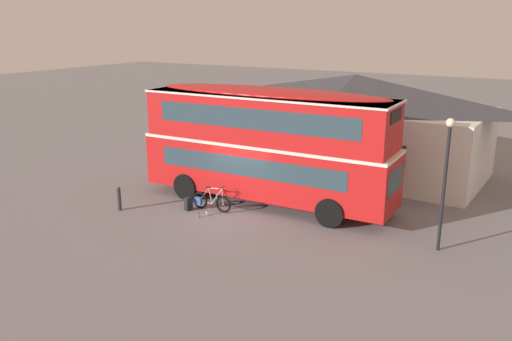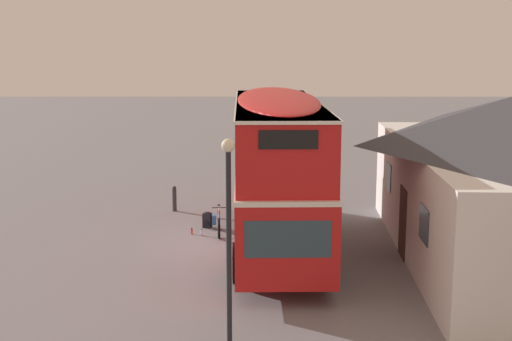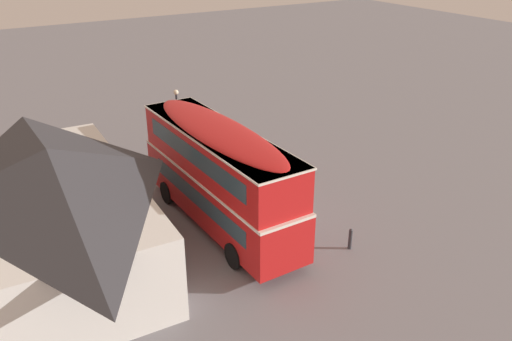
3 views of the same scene
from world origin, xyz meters
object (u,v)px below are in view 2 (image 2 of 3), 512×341
at_px(backpack_on_ground, 207,219).
at_px(street_lamp, 229,219).
at_px(kerb_bollard, 174,198).
at_px(double_decker_bus, 277,164).
at_px(touring_bicycle, 218,223).
at_px(water_bottle_red_squeeze, 192,231).
at_px(water_bottle_clear_plastic, 201,232).

distance_m(backpack_on_ground, street_lamp, 9.84).
height_order(backpack_on_ground, kerb_bollard, kerb_bollard).
height_order(double_decker_bus, touring_bicycle, double_decker_bus).
bearing_deg(street_lamp, water_bottle_red_squeeze, -169.36).
xyz_separation_m(backpack_on_ground, street_lamp, (9.46, 1.16, 2.45)).
bearing_deg(kerb_bollard, backpack_on_ground, 30.77).
xyz_separation_m(double_decker_bus, kerb_bollard, (-4.66, -3.75, -2.15)).
height_order(touring_bicycle, water_bottle_red_squeeze, touring_bicycle).
height_order(backpack_on_ground, street_lamp, street_lamp).
bearing_deg(touring_bicycle, water_bottle_red_squeeze, -84.55).
bearing_deg(kerb_bollard, street_lamp, 12.26).
height_order(backpack_on_ground, water_bottle_red_squeeze, backpack_on_ground).
xyz_separation_m(double_decker_bus, water_bottle_clear_plastic, (-1.30, -2.46, -2.54)).
bearing_deg(backpack_on_ground, street_lamp, 6.99).
distance_m(touring_bicycle, water_bottle_clear_plastic, 0.65).
xyz_separation_m(water_bottle_red_squeeze, water_bottle_clear_plastic, (0.15, 0.34, 0.01)).
xyz_separation_m(touring_bicycle, water_bottle_clear_plastic, (0.23, -0.55, -0.27)).
xyz_separation_m(double_decker_bus, backpack_on_ground, (-2.28, -2.34, -2.36)).
height_order(touring_bicycle, kerb_bollard, touring_bicycle).
xyz_separation_m(backpack_on_ground, kerb_bollard, (-2.37, -1.41, 0.21)).
relative_size(water_bottle_clear_plastic, kerb_bollard, 0.23).
distance_m(double_decker_bus, water_bottle_clear_plastic, 3.77).
distance_m(street_lamp, kerb_bollard, 12.31).
relative_size(touring_bicycle, water_bottle_red_squeeze, 8.48).
bearing_deg(touring_bicycle, street_lamp, 4.83).
relative_size(water_bottle_red_squeeze, street_lamp, 0.05).
bearing_deg(kerb_bollard, water_bottle_clear_plastic, 20.99).
bearing_deg(touring_bicycle, water_bottle_clear_plastic, -66.85).
bearing_deg(street_lamp, double_decker_bus, 170.69).
height_order(double_decker_bus, street_lamp, double_decker_bus).
bearing_deg(water_bottle_red_squeeze, double_decker_bus, 62.66).
distance_m(double_decker_bus, street_lamp, 7.27).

